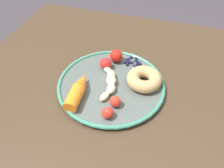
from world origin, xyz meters
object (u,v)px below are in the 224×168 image
object	(u,v)px
tomato_near	(116,56)
tomato_mid	(106,64)
plate	(112,85)
blueberry_pile	(133,62)
banana	(110,81)
donut	(144,79)
tomato_extra	(115,102)
tomato_far	(108,113)
carrot_orange	(78,91)
dining_table	(108,111)

from	to	relation	value
tomato_near	tomato_mid	bearing A→B (deg)	63.44
plate	blueberry_pile	xyz separation A→B (m)	(-0.04, -0.12, 0.01)
banana	donut	size ratio (longest dim) A/B	1.46
blueberry_pile	plate	bearing A→B (deg)	72.14
banana	tomato_extra	bearing A→B (deg)	116.72
blueberry_pile	tomato_near	world-z (taller)	tomato_near
banana	tomato_extra	xyz separation A→B (m)	(-0.04, 0.08, 0.00)
plate	blueberry_pile	world-z (taller)	blueberry_pile
tomato_near	tomato_mid	distance (m)	0.05
plate	blueberry_pile	size ratio (longest dim) A/B	5.51
tomato_near	tomato_far	distance (m)	0.24
tomato_extra	donut	bearing A→B (deg)	-118.57
carrot_orange	blueberry_pile	size ratio (longest dim) A/B	2.25
dining_table	tomato_extra	size ratio (longest dim) A/B	30.80
dining_table	blueberry_pile	distance (m)	0.19
blueberry_pile	tomato_extra	distance (m)	0.20
tomato_near	blueberry_pile	bearing A→B (deg)	-175.31
donut	banana	bearing A→B (deg)	18.33
tomato_extra	dining_table	bearing A→B (deg)	-52.24
dining_table	tomato_mid	world-z (taller)	tomato_mid
donut	tomato_near	distance (m)	0.14
dining_table	tomato_extra	bearing A→B (deg)	127.76
plate	tomato_far	distance (m)	0.13
blueberry_pile	tomato_mid	xyz separation A→B (m)	(0.08, 0.05, 0.01)
banana	tomato_near	world-z (taller)	tomato_near
banana	tomato_mid	bearing A→B (deg)	-61.20
tomato_far	plate	bearing A→B (deg)	-78.38
tomato_near	tomato_far	size ratio (longest dim) A/B	1.37
carrot_orange	tomato_far	xyz separation A→B (m)	(-0.11, 0.05, -0.00)
plate	tomato_extra	world-z (taller)	tomato_extra
carrot_orange	blueberry_pile	world-z (taller)	carrot_orange
banana	tomato_far	xyz separation A→B (m)	(-0.03, 0.12, 0.00)
donut	tomato_extra	distance (m)	0.12
carrot_orange	dining_table	bearing A→B (deg)	-151.92
tomato_extra	tomato_near	bearing A→B (deg)	-74.46
tomato_far	tomato_extra	bearing A→B (deg)	-101.16
dining_table	banana	bearing A→B (deg)	-86.03
plate	tomato_near	xyz separation A→B (m)	(0.02, -0.11, 0.02)
plate	donut	world-z (taller)	donut
tomato_far	donut	bearing A→B (deg)	-114.00
tomato_far	blueberry_pile	bearing A→B (deg)	-92.98
dining_table	banana	distance (m)	0.11
dining_table	plate	bearing A→B (deg)	-94.86
plate	banana	world-z (taller)	banana
dining_table	tomato_near	bearing A→B (deg)	-83.41
dining_table	donut	xyz separation A→B (m)	(-0.10, -0.06, 0.12)
blueberry_pile	tomato_near	size ratio (longest dim) A/B	1.39
donut	tomato_mid	world-z (taller)	same
tomato_mid	carrot_orange	bearing A→B (deg)	74.30
plate	tomato_mid	world-z (taller)	tomato_mid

